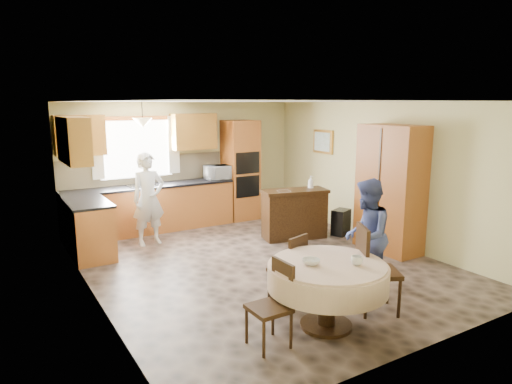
{
  "coord_description": "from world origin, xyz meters",
  "views": [
    {
      "loc": [
        -3.6,
        -5.77,
        2.48
      ],
      "look_at": [
        0.09,
        0.3,
        1.09
      ],
      "focal_mm": 32.0,
      "sensor_mm": 36.0,
      "label": 1
    }
  ],
  "objects_px": {
    "chair_left": "(275,300)",
    "chair_back": "(292,265)",
    "cupboard": "(390,189)",
    "person_sink": "(149,199)",
    "person_dining": "(366,236)",
    "oven_tower": "(240,170)",
    "dining_table": "(327,277)",
    "chair_right": "(372,265)",
    "sideboard": "(294,215)"
  },
  "relations": [
    {
      "from": "chair_left",
      "to": "chair_back",
      "type": "distance_m",
      "value": 1.08
    },
    {
      "from": "cupboard",
      "to": "person_sink",
      "type": "height_order",
      "value": "cupboard"
    },
    {
      "from": "chair_left",
      "to": "person_dining",
      "type": "height_order",
      "value": "person_dining"
    },
    {
      "from": "oven_tower",
      "to": "dining_table",
      "type": "height_order",
      "value": "oven_tower"
    },
    {
      "from": "cupboard",
      "to": "person_sink",
      "type": "relative_size",
      "value": 1.3
    },
    {
      "from": "chair_right",
      "to": "dining_table",
      "type": "bearing_deg",
      "value": 121.05
    },
    {
      "from": "dining_table",
      "to": "chair_back",
      "type": "xyz_separation_m",
      "value": [
        0.06,
        0.76,
        -0.11
      ]
    },
    {
      "from": "oven_tower",
      "to": "person_dining",
      "type": "xyz_separation_m",
      "value": [
        -0.5,
        -4.27,
        -0.3
      ]
    },
    {
      "from": "person_dining",
      "to": "chair_left",
      "type": "bearing_deg",
      "value": -22.37
    },
    {
      "from": "person_dining",
      "to": "cupboard",
      "type": "bearing_deg",
      "value": 174.59
    },
    {
      "from": "person_sink",
      "to": "chair_back",
      "type": "bearing_deg",
      "value": -82.77
    },
    {
      "from": "chair_back",
      "to": "person_dining",
      "type": "height_order",
      "value": "person_dining"
    },
    {
      "from": "person_sink",
      "to": "person_dining",
      "type": "height_order",
      "value": "person_sink"
    },
    {
      "from": "cupboard",
      "to": "chair_back",
      "type": "distance_m",
      "value": 2.8
    },
    {
      "from": "oven_tower",
      "to": "chair_right",
      "type": "bearing_deg",
      "value": -100.63
    },
    {
      "from": "cupboard",
      "to": "person_dining",
      "type": "height_order",
      "value": "cupboard"
    },
    {
      "from": "sideboard",
      "to": "chair_left",
      "type": "distance_m",
      "value": 3.86
    },
    {
      "from": "cupboard",
      "to": "person_dining",
      "type": "distance_m",
      "value": 1.91
    },
    {
      "from": "sideboard",
      "to": "oven_tower",
      "type": "bearing_deg",
      "value": 107.08
    },
    {
      "from": "oven_tower",
      "to": "chair_back",
      "type": "relative_size",
      "value": 2.42
    },
    {
      "from": "chair_back",
      "to": "person_dining",
      "type": "relative_size",
      "value": 0.58
    },
    {
      "from": "person_dining",
      "to": "dining_table",
      "type": "bearing_deg",
      "value": -13.25
    },
    {
      "from": "oven_tower",
      "to": "chair_right",
      "type": "relative_size",
      "value": 1.99
    },
    {
      "from": "oven_tower",
      "to": "cupboard",
      "type": "relative_size",
      "value": 1.0
    },
    {
      "from": "cupboard",
      "to": "dining_table",
      "type": "distance_m",
      "value": 3.15
    },
    {
      "from": "dining_table",
      "to": "chair_back",
      "type": "height_order",
      "value": "chair_back"
    },
    {
      "from": "chair_right",
      "to": "sideboard",
      "type": "bearing_deg",
      "value": 9.12
    },
    {
      "from": "chair_back",
      "to": "chair_left",
      "type": "bearing_deg",
      "value": 28.31
    },
    {
      "from": "dining_table",
      "to": "chair_left",
      "type": "relative_size",
      "value": 1.49
    },
    {
      "from": "chair_left",
      "to": "chair_right",
      "type": "distance_m",
      "value": 1.42
    },
    {
      "from": "chair_right",
      "to": "person_sink",
      "type": "relative_size",
      "value": 0.65
    },
    {
      "from": "sideboard",
      "to": "chair_back",
      "type": "height_order",
      "value": "chair_back"
    },
    {
      "from": "sideboard",
      "to": "chair_right",
      "type": "height_order",
      "value": "chair_right"
    },
    {
      "from": "chair_back",
      "to": "person_sink",
      "type": "relative_size",
      "value": 0.53
    },
    {
      "from": "sideboard",
      "to": "person_dining",
      "type": "height_order",
      "value": "person_dining"
    },
    {
      "from": "dining_table",
      "to": "chair_right",
      "type": "distance_m",
      "value": 0.71
    },
    {
      "from": "dining_table",
      "to": "chair_right",
      "type": "relative_size",
      "value": 1.25
    },
    {
      "from": "chair_right",
      "to": "person_sink",
      "type": "bearing_deg",
      "value": 47.51
    },
    {
      "from": "oven_tower",
      "to": "chair_right",
      "type": "xyz_separation_m",
      "value": [
        -0.9,
        -4.77,
        -0.47
      ]
    },
    {
      "from": "dining_table",
      "to": "chair_back",
      "type": "bearing_deg",
      "value": 85.5
    },
    {
      "from": "oven_tower",
      "to": "cupboard",
      "type": "bearing_deg",
      "value": -71.63
    },
    {
      "from": "sideboard",
      "to": "cupboard",
      "type": "bearing_deg",
      "value": -42.79
    },
    {
      "from": "oven_tower",
      "to": "chair_left",
      "type": "distance_m",
      "value": 5.37
    },
    {
      "from": "sideboard",
      "to": "dining_table",
      "type": "relative_size",
      "value": 0.9
    },
    {
      "from": "sideboard",
      "to": "dining_table",
      "type": "distance_m",
      "value": 3.46
    },
    {
      "from": "oven_tower",
      "to": "dining_table",
      "type": "distance_m",
      "value": 5.09
    },
    {
      "from": "sideboard",
      "to": "person_sink",
      "type": "xyz_separation_m",
      "value": [
        -2.42,
        1.03,
        0.39
      ]
    },
    {
      "from": "chair_back",
      "to": "sideboard",
      "type": "bearing_deg",
      "value": -143.52
    },
    {
      "from": "sideboard",
      "to": "dining_table",
      "type": "xyz_separation_m",
      "value": [
        -1.73,
        -2.99,
        0.16
      ]
    },
    {
      "from": "cupboard",
      "to": "chair_right",
      "type": "bearing_deg",
      "value": -141.76
    }
  ]
}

